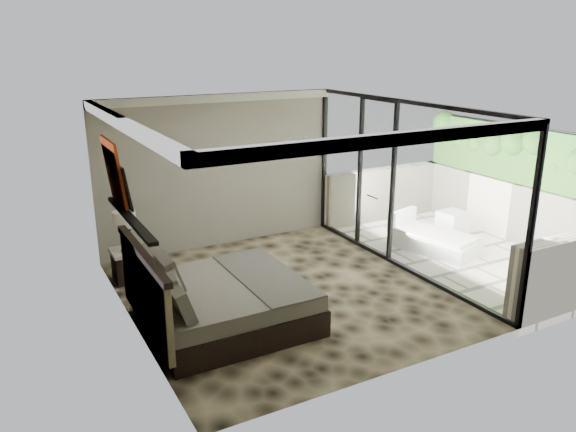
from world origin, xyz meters
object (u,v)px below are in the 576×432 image
bed (218,301)px  table_lamp (125,226)px  lounger (432,240)px  ottoman (453,224)px  nightstand (129,265)px

bed → table_lamp: 2.25m
table_lamp → lounger: table_lamp is taller
bed → table_lamp: size_ratio=3.33×
table_lamp → lounger: (5.25, -1.22, -0.74)m
lounger → ottoman: bearing=8.9°
ottoman → bed: bearing=-167.3°
table_lamp → ottoman: table_lamp is taller
nightstand → ottoman: nightstand is taller
bed → table_lamp: bearing=109.4°
table_lamp → lounger: 5.44m
table_lamp → nightstand: bearing=73.9°
nightstand → lounger: 5.38m
nightstand → table_lamp: bearing=-81.3°
table_lamp → ottoman: bearing=-7.7°
lounger → nightstand: bearing=151.4°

